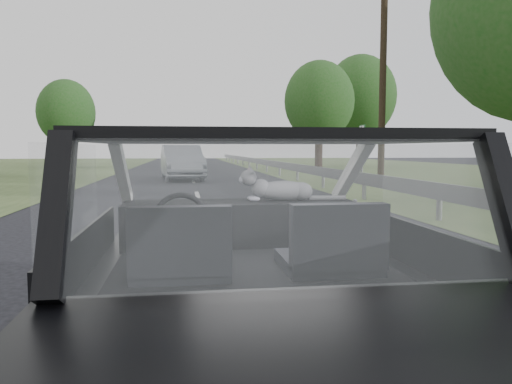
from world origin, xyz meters
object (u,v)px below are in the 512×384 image
object	(u,v)px
cat	(283,189)
utility_pole	(383,80)
subject_car	(251,260)
highway_sign	(362,153)
other_car	(182,162)

from	to	relation	value
cat	utility_pole	distance (m)	17.11
subject_car	highway_sign	size ratio (longest dim) A/B	1.68
cat	other_car	size ratio (longest dim) A/B	0.12
cat	other_car	xyz separation A→B (m)	(-0.79, 18.98, -0.31)
cat	utility_pole	xyz separation A→B (m)	(7.00, 15.33, 2.94)
cat	highway_sign	world-z (taller)	highway_sign
subject_car	utility_pole	size ratio (longest dim) A/B	0.50
subject_car	utility_pole	xyz separation A→B (m)	(7.32, 15.96, 3.30)
other_car	utility_pole	world-z (taller)	utility_pole
subject_car	utility_pole	bearing A→B (deg)	65.36
subject_car	other_car	distance (m)	19.62
subject_car	cat	xyz separation A→B (m)	(0.32, 0.63, 0.36)
other_car	cat	bearing A→B (deg)	-93.35
other_car	utility_pole	xyz separation A→B (m)	(7.79, -3.65, 3.25)
cat	other_car	distance (m)	19.00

